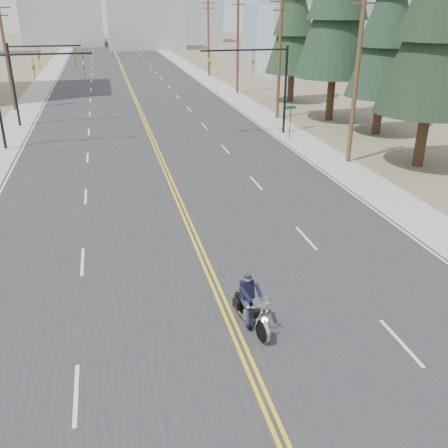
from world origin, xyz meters
TOP-DOWN VIEW (x-y plane):
  - road at (0.00, 70.00)m, footprint 20.00×200.00m
  - sidewalk_left at (-11.50, 70.00)m, footprint 3.00×200.00m
  - sidewalk_right at (11.50, 70.00)m, footprint 3.00×200.00m
  - traffic_mast_left at (-8.98, 32.00)m, footprint 7.10×0.26m
  - traffic_mast_right at (8.98, 32.00)m, footprint 7.10×0.26m
  - traffic_mast_far at (-9.31, 40.00)m, footprint 6.10×0.26m
  - street_sign at (10.80, 30.00)m, footprint 0.90×0.06m
  - utility_pole_b at (12.50, 23.00)m, footprint 2.20×0.30m
  - utility_pole_c at (12.50, 38.00)m, footprint 2.20×0.30m
  - utility_pole_d at (12.50, 53.00)m, footprint 2.20×0.30m
  - utility_pole_e at (12.50, 70.00)m, footprint 2.20×0.30m
  - utility_pole_left at (-12.50, 48.00)m, footprint 2.20×0.30m
  - glass_building at (32.00, 70.00)m, footprint 24.00×16.00m
  - haze_bldg_b at (8.00, 125.00)m, footprint 18.00×14.00m
  - haze_bldg_c at (40.00, 110.00)m, footprint 16.00×12.00m
  - haze_bldg_e at (25.00, 150.00)m, footprint 14.00×14.00m
  - motorcyclist at (0.59, 5.96)m, footprint 1.37×2.47m
  - conifer_mid at (18.44, 29.94)m, footprint 5.84×5.84m
  - conifer_far at (16.79, 46.04)m, footprint 5.84×5.84m

SIDE VIEW (x-z plane):
  - road at x=0.00m, z-range 0.00..0.01m
  - sidewalk_left at x=-11.50m, z-range 0.00..0.01m
  - sidewalk_right at x=11.50m, z-range 0.00..0.01m
  - motorcyclist at x=0.59m, z-range 0.00..1.82m
  - street_sign at x=10.80m, z-range 0.49..3.12m
  - traffic_mast_far at x=-9.31m, z-range 1.37..8.37m
  - traffic_mast_left at x=-8.98m, z-range 1.44..8.44m
  - traffic_mast_right at x=8.98m, z-range 1.44..8.44m
  - utility_pole_left at x=-12.50m, z-range 0.23..10.73m
  - utility_pole_c at x=12.50m, z-range 0.23..11.23m
  - utility_pole_e at x=12.50m, z-range 0.23..11.23m
  - utility_pole_b at x=12.50m, z-range 0.23..11.73m
  - utility_pole_d at x=12.50m, z-range 0.23..11.73m
  - haze_bldg_e at x=25.00m, z-range 0.00..12.00m
  - haze_bldg_b at x=8.00m, z-range 0.00..14.00m
  - conifer_mid at x=18.44m, z-range 1.15..16.71m
  - conifer_far at x=16.79m, z-range 1.15..16.80m
  - haze_bldg_c at x=40.00m, z-range 0.00..18.00m
  - glass_building at x=32.00m, z-range 0.00..20.00m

